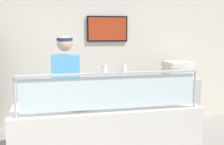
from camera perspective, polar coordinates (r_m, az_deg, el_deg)
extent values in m
cube|color=silver|center=(5.30, -5.61, 3.48)|extent=(6.56, 0.08, 2.70)
cube|color=black|center=(5.28, -0.97, 9.02)|extent=(0.77, 0.04, 0.48)
cube|color=#B23819|center=(5.26, -0.93, 9.02)|extent=(0.72, 0.01, 0.43)
cube|color=silver|center=(3.44, -1.20, -14.52)|extent=(2.16, 0.67, 0.95)
cylinder|color=#B2B5BC|center=(2.93, -19.45, -4.86)|extent=(0.02, 0.02, 0.44)
cylinder|color=#B2B5BC|center=(3.30, 16.71, -3.23)|extent=(0.02, 0.02, 0.44)
cube|color=silver|center=(2.96, -0.23, -4.21)|extent=(1.90, 0.01, 0.36)
cube|color=#B2B5BC|center=(2.92, -0.23, -0.22)|extent=(1.96, 0.06, 0.02)
cylinder|color=#9EA0A8|center=(3.25, -6.78, -6.97)|extent=(0.41, 0.41, 0.01)
cylinder|color=tan|center=(3.24, -6.79, -6.71)|extent=(0.38, 0.38, 0.02)
cylinder|color=#D65B2D|center=(3.24, -6.79, -6.51)|extent=(0.33, 0.33, 0.01)
cube|color=#ADAFB7|center=(3.22, -6.28, -6.48)|extent=(0.11, 0.29, 0.01)
cylinder|color=white|center=(2.90, -1.60, 0.57)|extent=(0.06, 0.06, 0.07)
cylinder|color=white|center=(2.90, -1.60, 0.38)|extent=(0.05, 0.05, 0.04)
cylinder|color=silver|center=(2.90, -1.61, 1.40)|extent=(0.06, 0.06, 0.02)
cylinder|color=white|center=(2.95, 2.45, 0.70)|extent=(0.06, 0.06, 0.07)
cylinder|color=red|center=(2.95, 2.45, 0.51)|extent=(0.05, 0.05, 0.04)
cylinder|color=silver|center=(2.94, 2.45, 1.52)|extent=(0.06, 0.06, 0.02)
cylinder|color=#23232D|center=(4.00, -10.93, -11.23)|extent=(0.13, 0.13, 0.95)
cylinder|color=#23232D|center=(4.01, -7.73, -11.11)|extent=(0.13, 0.13, 0.95)
cube|color=#4C9EE5|center=(3.82, -9.60, -0.53)|extent=(0.38, 0.21, 0.55)
sphere|color=tan|center=(3.77, -9.77, 5.93)|extent=(0.21, 0.21, 0.21)
cylinder|color=navy|center=(3.77, -9.79, 6.81)|extent=(0.21, 0.21, 0.04)
cylinder|color=tan|center=(3.63, -6.57, -2.46)|extent=(0.08, 0.34, 0.08)
cube|color=#B7BABF|center=(5.44, 13.16, -6.01)|extent=(0.70, 0.55, 0.94)
cube|color=silver|center=(5.34, 13.20, -0.92)|extent=(0.47, 0.47, 0.04)
cube|color=silver|center=(5.33, 13.34, -0.44)|extent=(0.45, 0.45, 0.04)
cube|color=silver|center=(5.33, 13.33, 0.04)|extent=(0.47, 0.47, 0.04)
cube|color=silver|center=(5.32, 13.28, 0.51)|extent=(0.46, 0.46, 0.04)
cube|color=silver|center=(5.31, 13.37, 1.00)|extent=(0.47, 0.47, 0.04)
cube|color=silver|center=(5.31, 13.34, 1.48)|extent=(0.46, 0.46, 0.04)
cube|color=silver|center=(5.31, 13.48, 1.96)|extent=(0.47, 0.47, 0.04)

